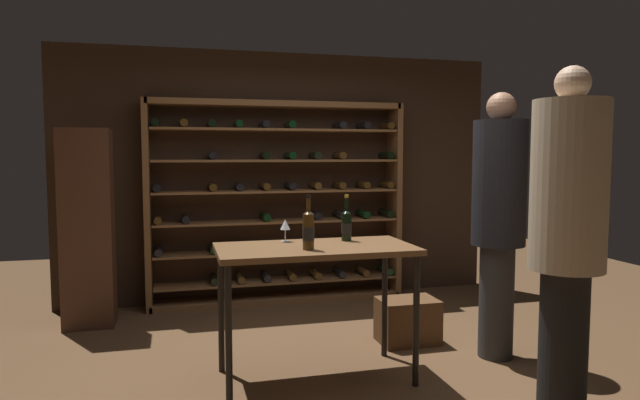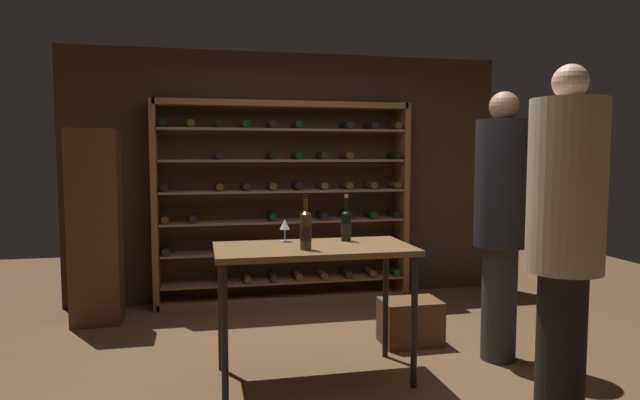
{
  "view_description": "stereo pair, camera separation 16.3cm",
  "coord_description": "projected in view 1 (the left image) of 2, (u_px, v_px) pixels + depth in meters",
  "views": [
    {
      "loc": [
        -1.14,
        -3.79,
        1.56
      ],
      "look_at": [
        -0.11,
        0.16,
        1.23
      ],
      "focal_mm": 31.24,
      "sensor_mm": 36.0,
      "label": 1
    },
    {
      "loc": [
        -0.98,
        -3.83,
        1.56
      ],
      "look_at": [
        -0.11,
        0.16,
        1.23
      ],
      "focal_mm": 31.24,
      "sensor_mm": 36.0,
      "label": 2
    }
  ],
  "objects": [
    {
      "name": "display_cabinet",
      "position": [
        88.0,
        228.0,
        5.03
      ],
      "size": [
        0.44,
        0.36,
        1.8
      ],
      "primitive_type": "cube",
      "color": "#4C2D1E",
      "rests_on": "ground"
    },
    {
      "name": "tasting_table",
      "position": [
        315.0,
        260.0,
        3.83
      ],
      "size": [
        1.35,
        0.68,
        0.94
      ],
      "color": "brown",
      "rests_on": "ground"
    },
    {
      "name": "ground_plane",
      "position": [
        340.0,
        369.0,
        4.07
      ],
      "size": [
        10.35,
        10.35,
        0.0
      ],
      "primitive_type": "plane",
      "color": "brown"
    },
    {
      "name": "wine_bottle_black_capsule",
      "position": [
        346.0,
        225.0,
        4.05
      ],
      "size": [
        0.08,
        0.08,
        0.34
      ],
      "color": "black",
      "rests_on": "tasting_table"
    },
    {
      "name": "person_bystander_red_print",
      "position": [
        567.0,
        227.0,
        3.19
      ],
      "size": [
        0.42,
        0.42,
        2.06
      ],
      "rotation": [
        0.0,
        0.0,
        0.52
      ],
      "color": "black",
      "rests_on": "ground"
    },
    {
      "name": "wine_glass_stemmed_center",
      "position": [
        285.0,
        226.0,
        4.0
      ],
      "size": [
        0.07,
        0.07,
        0.16
      ],
      "color": "silver",
      "rests_on": "tasting_table"
    },
    {
      "name": "wine_bottle_amber_reserve",
      "position": [
        308.0,
        230.0,
        3.67
      ],
      "size": [
        0.08,
        0.08,
        0.36
      ],
      "color": "#4C3314",
      "rests_on": "tasting_table"
    },
    {
      "name": "back_wall",
      "position": [
        283.0,
        177.0,
        6.06
      ],
      "size": [
        4.72,
        0.1,
        2.65
      ],
      "primitive_type": "cube",
      "color": "#3D2B1E",
      "rests_on": "ground"
    },
    {
      "name": "wine_crate",
      "position": [
        408.0,
        321.0,
        4.63
      ],
      "size": [
        0.48,
        0.34,
        0.37
      ],
      "primitive_type": "cube",
      "rotation": [
        0.0,
        0.0,
        -0.0
      ],
      "color": "brown",
      "rests_on": "ground"
    },
    {
      "name": "person_guest_khaki",
      "position": [
        499.0,
        212.0,
        4.23
      ],
      "size": [
        0.4,
        0.4,
        2.03
      ],
      "rotation": [
        0.0,
        0.0,
        3.0
      ],
      "color": "#303030",
      "rests_on": "ground"
    },
    {
      "name": "wine_rack",
      "position": [
        280.0,
        203.0,
        5.86
      ],
      "size": [
        2.69,
        0.32,
        2.11
      ],
      "color": "brown",
      "rests_on": "ground"
    }
  ]
}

